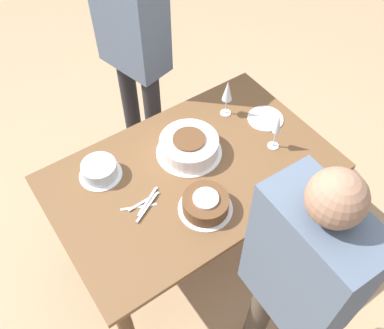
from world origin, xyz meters
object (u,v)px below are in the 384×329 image
wine_glass_near (227,92)px  person_cutting (298,281)px  cake_front_chocolate (206,204)px  person_watching (132,33)px  cake_back_decorated (100,170)px  wine_glass_far (277,126)px  cake_center_white (189,146)px

wine_glass_near → person_cutting: (-0.44, -0.99, 0.02)m
cake_front_chocolate → person_watching: bearing=77.3°
wine_glass_near → cake_back_decorated: bearing=179.5°
wine_glass_far → person_watching: bearing=107.2°
wine_glass_far → person_cutting: size_ratio=0.14×
cake_back_decorated → person_cutting: size_ratio=0.14×
cake_center_white → wine_glass_far: wine_glass_far is taller
cake_front_chocolate → wine_glass_near: size_ratio=1.12×
cake_back_decorated → cake_center_white: bearing=-16.0°
cake_center_white → cake_front_chocolate: (-0.13, -0.33, -0.01)m
wine_glass_far → wine_glass_near: bearing=99.2°
person_cutting → cake_front_chocolate: bearing=4.6°
cake_center_white → wine_glass_far: 0.45m
cake_center_white → person_watching: person_watching is taller
wine_glass_near → cake_center_white: bearing=-160.0°
wine_glass_far → cake_back_decorated: bearing=157.5°
cake_center_white → cake_back_decorated: size_ratio=1.60×
cake_center_white → cake_back_decorated: 0.46m
person_cutting → wine_glass_far: bearing=-35.1°
cake_front_chocolate → wine_glass_far: (0.52, 0.11, 0.11)m
wine_glass_near → wine_glass_far: size_ratio=1.04×
cake_center_white → person_watching: 0.75m
cake_back_decorated → wine_glass_near: size_ratio=0.93×
cake_center_white → wine_glass_near: (0.33, 0.12, 0.11)m
person_watching → cake_back_decorated: bearing=-56.8°
cake_back_decorated → person_cutting: person_cutting is taller
person_watching → wine_glass_near: bearing=7.7°
cake_back_decorated → person_cutting: 1.06m
cake_center_white → person_cutting: person_cutting is taller
wine_glass_near → cake_front_chocolate: bearing=-136.0°
cake_back_decorated → person_watching: person_watching is taller
cake_front_chocolate → person_cutting: person_cutting is taller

